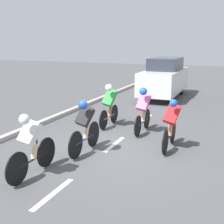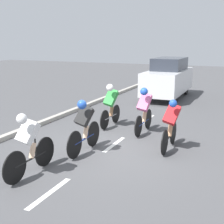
{
  "view_description": "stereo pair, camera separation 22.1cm",
  "coord_description": "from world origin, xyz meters",
  "px_view_note": "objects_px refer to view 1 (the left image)",
  "views": [
    {
      "loc": [
        -3.19,
        7.48,
        2.93
      ],
      "look_at": [
        0.07,
        -0.42,
        0.95
      ],
      "focal_mm": 50.0,
      "sensor_mm": 36.0,
      "label": 1
    },
    {
      "loc": [
        -3.39,
        7.4,
        2.93
      ],
      "look_at": [
        0.07,
        -0.42,
        0.95
      ],
      "focal_mm": 50.0,
      "sensor_mm": 36.0,
      "label": 2
    }
  ],
  "objects_px": {
    "cyclist_pink": "(143,109)",
    "cyclist_white": "(31,143)",
    "cyclist_black": "(85,125)",
    "support_car": "(164,78)",
    "cyclist_red": "(171,123)",
    "cyclist_green": "(109,104)"
  },
  "relations": [
    {
      "from": "cyclist_pink",
      "to": "cyclist_white",
      "type": "height_order",
      "value": "cyclist_pink"
    },
    {
      "from": "cyclist_black",
      "to": "cyclist_pink",
      "type": "xyz_separation_m",
      "value": [
        -0.87,
        -2.35,
        0.03
      ]
    },
    {
      "from": "cyclist_white",
      "to": "support_car",
      "type": "height_order",
      "value": "support_car"
    },
    {
      "from": "cyclist_black",
      "to": "support_car",
      "type": "bearing_deg",
      "value": -90.1
    },
    {
      "from": "cyclist_pink",
      "to": "cyclist_white",
      "type": "xyz_separation_m",
      "value": [
        1.27,
        4.08,
        -0.04
      ]
    },
    {
      "from": "cyclist_pink",
      "to": "cyclist_white",
      "type": "distance_m",
      "value": 4.28
    },
    {
      "from": "cyclist_black",
      "to": "cyclist_white",
      "type": "bearing_deg",
      "value": 76.72
    },
    {
      "from": "cyclist_red",
      "to": "cyclist_green",
      "type": "relative_size",
      "value": 1.01
    },
    {
      "from": "cyclist_white",
      "to": "cyclist_black",
      "type": "bearing_deg",
      "value": -103.28
    },
    {
      "from": "cyclist_green",
      "to": "cyclist_white",
      "type": "bearing_deg",
      "value": 90.14
    },
    {
      "from": "cyclist_green",
      "to": "support_car",
      "type": "xyz_separation_m",
      "value": [
        -0.44,
        -6.28,
        0.22
      ]
    },
    {
      "from": "cyclist_black",
      "to": "cyclist_red",
      "type": "bearing_deg",
      "value": -150.1
    },
    {
      "from": "cyclist_white",
      "to": "cyclist_green",
      "type": "relative_size",
      "value": 1.08
    },
    {
      "from": "cyclist_black",
      "to": "cyclist_red",
      "type": "xyz_separation_m",
      "value": [
        -2.01,
        -1.16,
        -0.03
      ]
    },
    {
      "from": "support_car",
      "to": "cyclist_black",
      "type": "bearing_deg",
      "value": 89.9
    },
    {
      "from": "support_car",
      "to": "cyclist_white",
      "type": "bearing_deg",
      "value": 87.72
    },
    {
      "from": "cyclist_black",
      "to": "cyclist_green",
      "type": "bearing_deg",
      "value": -80.94
    },
    {
      "from": "cyclist_red",
      "to": "cyclist_green",
      "type": "bearing_deg",
      "value": -31.31
    },
    {
      "from": "cyclist_red",
      "to": "cyclist_black",
      "type": "bearing_deg",
      "value": 29.9
    },
    {
      "from": "cyclist_red",
      "to": "cyclist_pink",
      "type": "bearing_deg",
      "value": -46.32
    },
    {
      "from": "cyclist_pink",
      "to": "cyclist_green",
      "type": "height_order",
      "value": "cyclist_green"
    },
    {
      "from": "cyclist_pink",
      "to": "cyclist_red",
      "type": "height_order",
      "value": "cyclist_pink"
    }
  ]
}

